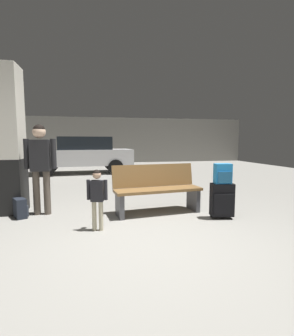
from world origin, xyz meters
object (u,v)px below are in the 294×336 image
at_px(backpack_dark_floor, 20,208).
at_px(structural_pillar, 6,141).
at_px(backpack_bright, 223,174).
at_px(adult, 40,160).
at_px(suitcase, 222,200).
at_px(parked_car_far, 83,154).
at_px(bench, 157,189).
at_px(child, 97,193).

bearing_deg(backpack_dark_floor, structural_pillar, 126.94).
xyz_separation_m(backpack_bright, backpack_dark_floor, (-3.40, 0.71, -0.60)).
bearing_deg(adult, suitcase, -15.65).
xyz_separation_m(backpack_bright, parked_car_far, (-2.65, 6.93, 0.03)).
distance_m(suitcase, adult, 3.26).
bearing_deg(bench, backpack_dark_floor, 176.62).
xyz_separation_m(suitcase, parked_car_far, (-2.65, 6.93, 0.48)).
bearing_deg(suitcase, backpack_bright, -68.58).
relative_size(child, parked_car_far, 0.22).
bearing_deg(parked_car_far, suitcase, -69.05).
bearing_deg(suitcase, parked_car_far, 110.95).
bearing_deg(backpack_bright, backpack_dark_floor, 168.16).
bearing_deg(parked_car_far, adult, -93.98).
distance_m(suitcase, backpack_bright, 0.45).
relative_size(suitcase, child, 0.66).
xyz_separation_m(structural_pillar, backpack_dark_floor, (0.30, -0.40, -1.16)).
bearing_deg(adult, child, -46.94).
relative_size(structural_pillar, bench, 1.61).
distance_m(structural_pillar, backpack_dark_floor, 1.26).
relative_size(backpack_dark_floor, parked_car_far, 0.08).
relative_size(structural_pillar, backpack_dark_floor, 7.84).
relative_size(bench, parked_car_far, 0.39).
bearing_deg(adult, backpack_dark_floor, -155.66).
distance_m(backpack_bright, parked_car_far, 7.42).
distance_m(child, backpack_dark_floor, 1.63).
bearing_deg(backpack_bright, child, -174.99).
distance_m(structural_pillar, suitcase, 3.99).
relative_size(structural_pillar, backpack_bright, 7.84).
bearing_deg(backpack_bright, bench, 150.51).
bearing_deg(suitcase, structural_pillar, 163.30).
bearing_deg(backpack_bright, suitcase, 111.42).
xyz_separation_m(backpack_bright, child, (-2.10, -0.18, -0.21)).
bearing_deg(bench, suitcase, -29.48).
xyz_separation_m(structural_pillar, suitcase, (3.70, -1.11, -1.00)).
relative_size(child, backpack_dark_floor, 2.68).
height_order(child, backpack_dark_floor, child).
height_order(suitcase, backpack_dark_floor, suitcase).
distance_m(structural_pillar, parked_car_far, 5.93).
bearing_deg(bench, backpack_bright, -29.49).
xyz_separation_m(child, adult, (-0.98, 1.05, 0.44)).
height_order(structural_pillar, backpack_bright, structural_pillar).
bearing_deg(backpack_dark_floor, child, -34.50).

